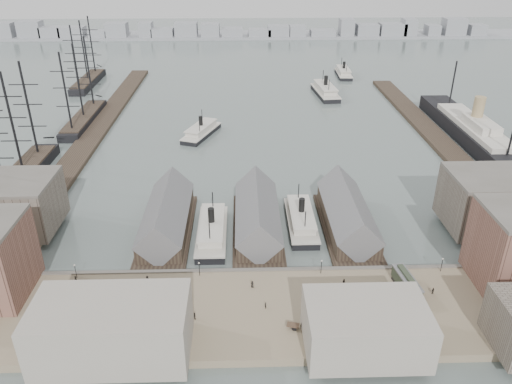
{
  "coord_description": "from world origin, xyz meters",
  "views": [
    {
      "loc": [
        -4.08,
        -107.38,
        76.14
      ],
      "look_at": [
        0.0,
        30.0,
        6.0
      ],
      "focal_mm": 35.0,
      "sensor_mm": 36.0,
      "label": 1
    }
  ],
  "objects_px": {
    "horse_cart_right": "(302,324)",
    "tram": "(406,284)",
    "ferry_docked_west": "(212,230)",
    "horse_cart_left": "(76,298)",
    "horse_cart_center": "(180,291)",
    "ocean_steamer": "(474,133)"
  },
  "relations": [
    {
      "from": "tram",
      "to": "horse_cart_left",
      "type": "relative_size",
      "value": 2.46
    },
    {
      "from": "ocean_steamer",
      "to": "horse_cart_center",
      "type": "height_order",
      "value": "ocean_steamer"
    },
    {
      "from": "ferry_docked_west",
      "to": "horse_cart_left",
      "type": "bearing_deg",
      "value": -134.98
    },
    {
      "from": "tram",
      "to": "horse_cart_right",
      "type": "bearing_deg",
      "value": -164.25
    },
    {
      "from": "horse_cart_right",
      "to": "horse_cart_center",
      "type": "bearing_deg",
      "value": 81.7
    },
    {
      "from": "ocean_steamer",
      "to": "tram",
      "type": "bearing_deg",
      "value": -120.26
    },
    {
      "from": "ocean_steamer",
      "to": "horse_cart_right",
      "type": "relative_size",
      "value": 19.82
    },
    {
      "from": "ferry_docked_west",
      "to": "ocean_steamer",
      "type": "bearing_deg",
      "value": 34.11
    },
    {
      "from": "ferry_docked_west",
      "to": "horse_cart_left",
      "type": "xyz_separation_m",
      "value": [
        -29.64,
        -29.66,
        0.56
      ]
    },
    {
      "from": "ferry_docked_west",
      "to": "horse_cart_left",
      "type": "relative_size",
      "value": 5.79
    },
    {
      "from": "horse_cart_left",
      "to": "horse_cart_right",
      "type": "distance_m",
      "value": 51.76
    },
    {
      "from": "ocean_steamer",
      "to": "horse_cart_left",
      "type": "distance_m",
      "value": 168.19
    },
    {
      "from": "tram",
      "to": "horse_cart_right",
      "type": "relative_size",
      "value": 2.4
    },
    {
      "from": "tram",
      "to": "ferry_docked_west",
      "type": "bearing_deg",
      "value": 140.79
    },
    {
      "from": "ferry_docked_west",
      "to": "horse_cart_right",
      "type": "relative_size",
      "value": 5.65
    },
    {
      "from": "horse_cart_right",
      "to": "tram",
      "type": "bearing_deg",
      "value": -51.4
    },
    {
      "from": "ferry_docked_west",
      "to": "horse_cart_center",
      "type": "bearing_deg",
      "value": -102.25
    },
    {
      "from": "tram",
      "to": "horse_cart_right",
      "type": "xyz_separation_m",
      "value": [
        -25.73,
        -11.24,
        -1.23
      ]
    },
    {
      "from": "ferry_docked_west",
      "to": "ocean_steamer",
      "type": "xyz_separation_m",
      "value": [
        105.0,
        71.13,
        1.85
      ]
    },
    {
      "from": "ferry_docked_west",
      "to": "horse_cart_center",
      "type": "height_order",
      "value": "ferry_docked_west"
    },
    {
      "from": "ocean_steamer",
      "to": "horse_cart_center",
      "type": "distance_m",
      "value": 148.94
    },
    {
      "from": "horse_cart_left",
      "to": "horse_cart_right",
      "type": "height_order",
      "value": "horse_cart_left"
    }
  ]
}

